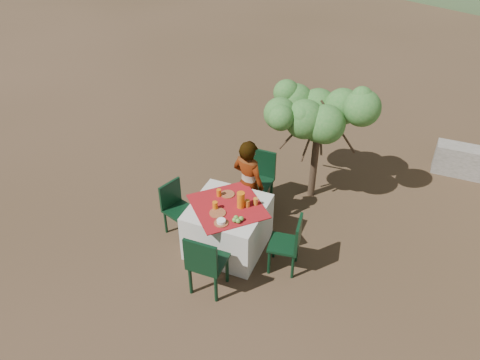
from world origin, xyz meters
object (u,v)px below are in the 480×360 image
(person, at_px, (248,184))
(chair_right, at_px, (290,242))
(juice_pitcher, at_px, (241,200))
(table, at_px, (228,227))
(chair_left, at_px, (176,206))
(chair_near, at_px, (205,262))
(shrub_tree, at_px, (323,120))
(chair_far, at_px, (259,177))

(person, bearing_deg, chair_right, 156.87)
(person, xyz_separation_m, juice_pitcher, (0.12, -0.58, 0.15))
(table, distance_m, chair_left, 0.87)
(chair_near, height_order, shrub_tree, shrub_tree)
(person, relative_size, juice_pitcher, 6.11)
(table, relative_size, chair_right, 1.49)
(juice_pitcher, bearing_deg, chair_near, -95.67)
(shrub_tree, xyz_separation_m, juice_pitcher, (-0.66, -1.69, -0.53))
(chair_near, relative_size, person, 0.66)
(table, xyz_separation_m, chair_far, (0.05, 1.12, 0.15))
(chair_near, relative_size, juice_pitcher, 4.03)
(chair_near, distance_m, person, 1.54)
(table, distance_m, person, 0.72)
(chair_far, distance_m, chair_right, 1.50)
(chair_far, relative_size, person, 0.66)
(chair_far, xyz_separation_m, chair_left, (-0.92, -1.08, -0.07))
(table, relative_size, chair_left, 1.55)
(chair_left, distance_m, chair_right, 1.81)
(chair_right, relative_size, shrub_tree, 0.49)
(person, bearing_deg, chair_far, -73.87)
(chair_far, relative_size, chair_left, 1.14)
(chair_far, distance_m, juice_pitcher, 1.13)
(shrub_tree, bearing_deg, chair_right, -86.74)
(table, bearing_deg, chair_far, 87.41)
(chair_right, relative_size, person, 0.59)
(chair_far, bearing_deg, chair_right, -52.46)
(person, bearing_deg, juice_pitcher, 117.36)
(chair_near, height_order, person, person)
(chair_right, distance_m, shrub_tree, 2.05)
(person, bearing_deg, chair_left, 48.04)
(chair_left, xyz_separation_m, person, (0.92, 0.59, 0.27))
(chair_far, height_order, chair_near, chair_near)
(chair_far, height_order, chair_left, chair_far)
(person, distance_m, shrub_tree, 1.52)
(chair_near, bearing_deg, chair_far, -90.07)
(chair_left, relative_size, juice_pitcher, 3.51)
(chair_right, height_order, juice_pitcher, juice_pitcher)
(chair_right, xyz_separation_m, juice_pitcher, (-0.77, 0.13, 0.40))
(shrub_tree, bearing_deg, chair_near, -105.96)
(person, height_order, shrub_tree, shrub_tree)
(chair_right, distance_m, juice_pitcher, 0.87)
(person, bearing_deg, shrub_tree, -109.51)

